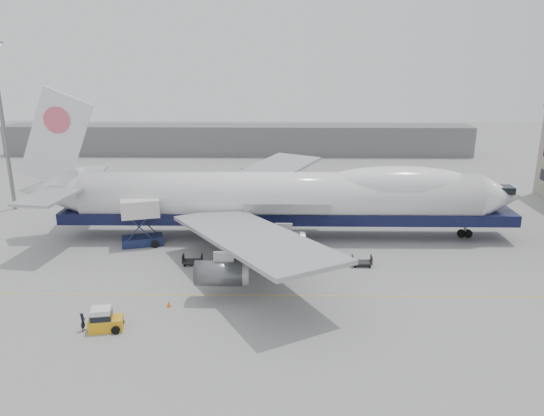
{
  "coord_description": "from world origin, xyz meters",
  "views": [
    {
      "loc": [
        0.12,
        -55.74,
        24.5
      ],
      "look_at": [
        -0.91,
        6.0,
        5.83
      ],
      "focal_mm": 35.0,
      "sensor_mm": 36.0,
      "label": 1
    }
  ],
  "objects_px": {
    "catering_truck": "(141,219)",
    "baggage_tug": "(104,320)",
    "ground_worker": "(83,322)",
    "airliner": "(284,196)"
  },
  "relations": [
    {
      "from": "baggage_tug",
      "to": "airliner",
      "type": "bearing_deg",
      "value": 46.65
    },
    {
      "from": "ground_worker",
      "to": "catering_truck",
      "type": "bearing_deg",
      "value": 0.02
    },
    {
      "from": "catering_truck",
      "to": "airliner",
      "type": "bearing_deg",
      "value": -5.08
    },
    {
      "from": "baggage_tug",
      "to": "ground_worker",
      "type": "height_order",
      "value": "baggage_tug"
    },
    {
      "from": "airliner",
      "to": "baggage_tug",
      "type": "height_order",
      "value": "airliner"
    },
    {
      "from": "airliner",
      "to": "baggage_tug",
      "type": "xyz_separation_m",
      "value": [
        -16.39,
        -25.21,
        -4.66
      ]
    },
    {
      "from": "airliner",
      "to": "ground_worker",
      "type": "height_order",
      "value": "airliner"
    },
    {
      "from": "catering_truck",
      "to": "baggage_tug",
      "type": "xyz_separation_m",
      "value": [
        2.0,
        -21.73,
        -2.48
      ]
    },
    {
      "from": "catering_truck",
      "to": "baggage_tug",
      "type": "distance_m",
      "value": 21.96
    },
    {
      "from": "airliner",
      "to": "catering_truck",
      "type": "bearing_deg",
      "value": -169.28
    }
  ]
}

